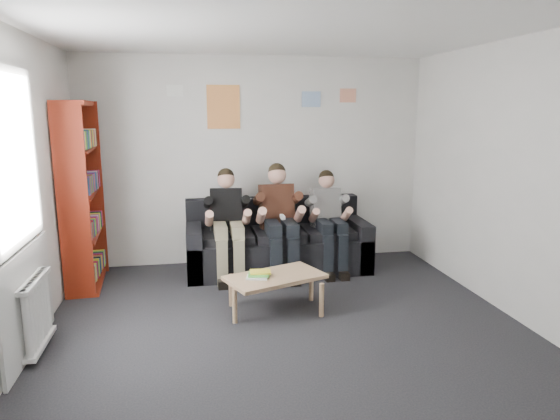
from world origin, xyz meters
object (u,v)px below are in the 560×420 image
object	(u,v)px
coffee_table	(275,280)
person_right	(329,221)
person_middle	(280,220)
sofa	(277,244)
person_left	(228,224)
bookshelf	(83,196)

from	to	relation	value
coffee_table	person_right	distance (m)	1.51
coffee_table	person_middle	distance (m)	1.25
sofa	person_middle	bearing A→B (deg)	-90.00
coffee_table	person_left	size ratio (longest dim) A/B	0.73
person_left	person_right	bearing A→B (deg)	5.78
coffee_table	person_middle	world-z (taller)	person_middle
sofa	coffee_table	xyz separation A→B (m)	(-0.25, -1.37, 0.02)
person_left	person_middle	bearing A→B (deg)	5.35
bookshelf	coffee_table	bearing A→B (deg)	-34.45
person_left	person_right	world-z (taller)	person_left
bookshelf	person_left	bearing A→B (deg)	-4.51
sofa	person_middle	size ratio (longest dim) A/B	1.67
person_middle	person_left	bearing A→B (deg)	175.76
person_left	bookshelf	bearing A→B (deg)	-174.67
person_right	person_left	bearing A→B (deg)	177.17
sofa	bookshelf	size ratio (longest dim) A/B	1.08
person_middle	sofa	bearing A→B (deg)	86.05
sofa	person_right	distance (m)	0.74
bookshelf	person_left	world-z (taller)	bookshelf
bookshelf	person_right	xyz separation A→B (m)	(2.91, -0.01, -0.41)
sofa	bookshelf	bearing A→B (deg)	-175.14
bookshelf	coffee_table	xyz separation A→B (m)	(2.02, -1.18, -0.72)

